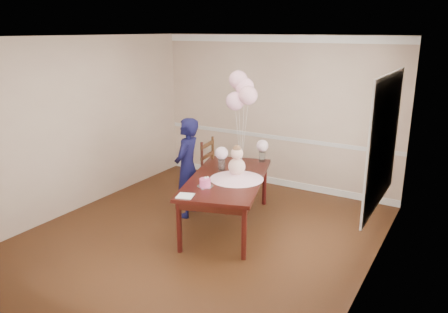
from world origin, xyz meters
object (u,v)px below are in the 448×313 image
Objects in this scene: dining_table_top at (227,179)px; woman at (187,168)px; birthday_cake at (205,182)px; dining_chair_seat at (220,179)px.

dining_table_top is 1.31× the size of woman.
birthday_cake is (-0.06, -0.49, 0.08)m from dining_table_top.
dining_chair_seat is at bearing 136.13° from woman.
woman reaches higher than dining_table_top.
dining_table_top is 13.33× the size of birthday_cake.
dining_table_top is at bearing 76.74° from woman.
birthday_cake reaches higher than dining_table_top.
birthday_cake is at bearing -113.96° from dining_table_top.
woman is (-0.66, 0.52, -0.04)m from birthday_cake.
dining_chair_seat is 0.62m from woman.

